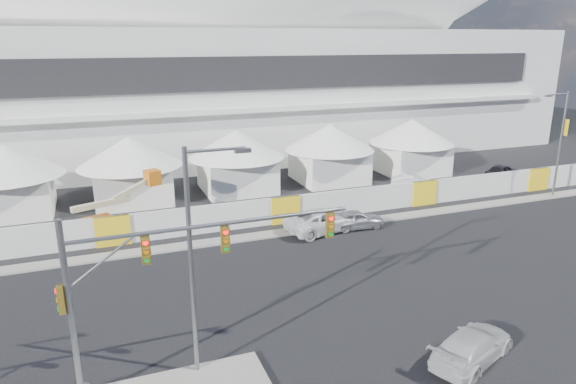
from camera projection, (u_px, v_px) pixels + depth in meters
name	position (u px, v px, depth m)	size (l,w,h in m)	color
ground	(273.00, 344.00, 22.76)	(160.00, 160.00, 0.00)	black
far_curb	(459.00, 208.00, 40.75)	(80.00, 1.20, 0.12)	gray
stadium	(226.00, 70.00, 60.18)	(80.00, 24.80, 21.98)	silver
tent_row	(185.00, 160.00, 43.52)	(53.40, 8.40, 5.40)	white
hoarding_fence	(285.00, 210.00, 37.50)	(70.00, 0.25, 2.00)	silver
scaffold_tower	(507.00, 93.00, 68.95)	(4.40, 4.40, 12.00)	#595B60
sedan_silver	(356.00, 219.00, 36.40)	(4.04, 1.63, 1.38)	#B8B8BD
pickup_curb	(324.00, 220.00, 35.95)	(5.72, 2.64, 1.59)	white
pickup_near	(472.00, 346.00, 21.43)	(4.69, 1.91, 1.36)	silver
lot_car_a	(413.00, 182.00, 46.01)	(3.89, 1.36, 1.28)	silver
lot_car_b	(502.00, 171.00, 49.55)	(4.15, 1.67, 1.41)	black
traffic_mast	(141.00, 289.00, 18.81)	(11.11, 0.69, 7.05)	slate
streetlight_median	(197.00, 248.00, 19.35)	(2.54, 0.25, 9.18)	slate
streetlight_curb	(560.00, 137.00, 42.57)	(2.64, 0.59, 8.91)	slate
boom_lift	(96.00, 222.00, 34.79)	(7.94, 2.99, 3.89)	orange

